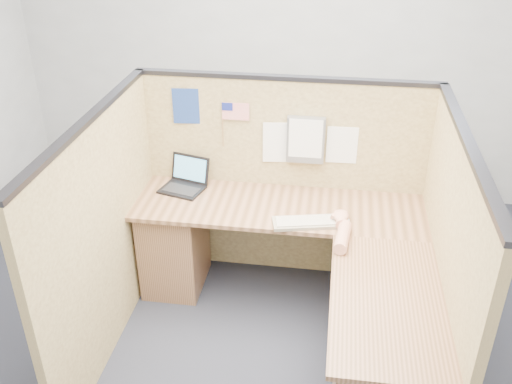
% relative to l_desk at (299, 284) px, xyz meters
% --- Properties ---
extents(floor, '(5.00, 5.00, 0.00)m').
position_rel_l_desk_xyz_m(floor, '(-0.18, -0.29, -0.39)').
color(floor, '#1F222C').
rests_on(floor, ground).
extents(wall_back, '(5.00, 0.00, 5.00)m').
position_rel_l_desk_xyz_m(wall_back, '(-0.18, 1.96, 1.01)').
color(wall_back, '#9EA1A3').
rests_on(wall_back, floor).
extents(cubicle_partitions, '(2.06, 1.83, 1.53)m').
position_rel_l_desk_xyz_m(cubicle_partitions, '(-0.18, 0.14, 0.38)').
color(cubicle_partitions, olive).
rests_on(cubicle_partitions, floor).
extents(l_desk, '(1.95, 1.75, 0.73)m').
position_rel_l_desk_xyz_m(l_desk, '(0.00, 0.00, 0.00)').
color(l_desk, brown).
rests_on(l_desk, floor).
extents(laptop, '(0.33, 0.34, 0.21)m').
position_rel_l_desk_xyz_m(laptop, '(-0.88, 0.56, 0.39)').
color(laptop, black).
rests_on(laptop, l_desk).
extents(keyboard, '(0.47, 0.25, 0.03)m').
position_rel_l_desk_xyz_m(keyboard, '(0.03, 0.19, 0.35)').
color(keyboard, gray).
rests_on(keyboard, l_desk).
extents(mouse, '(0.13, 0.10, 0.05)m').
position_rel_l_desk_xyz_m(mouse, '(0.23, 0.24, 0.36)').
color(mouse, '#BBBBBF').
rests_on(mouse, l_desk).
extents(hand_forearm, '(0.12, 0.43, 0.09)m').
position_rel_l_desk_xyz_m(hand_forearm, '(0.24, 0.08, 0.38)').
color(hand_forearm, tan).
rests_on(hand_forearm, l_desk).
extents(blue_poster, '(0.19, 0.02, 0.25)m').
position_rel_l_desk_xyz_m(blue_poster, '(-0.87, 0.68, 0.90)').
color(blue_poster, navy).
rests_on(blue_poster, cubicle_partitions).
extents(american_flag, '(0.19, 0.01, 0.33)m').
position_rel_l_desk_xyz_m(american_flag, '(-0.54, 0.67, 0.87)').
color(american_flag, olive).
rests_on(american_flag, cubicle_partitions).
extents(file_holder, '(0.26, 0.05, 0.33)m').
position_rel_l_desk_xyz_m(file_holder, '(-0.04, 0.66, 0.71)').
color(file_holder, slate).
rests_on(file_holder, cubicle_partitions).
extents(paper_left, '(0.23, 0.03, 0.29)m').
position_rel_l_desk_xyz_m(paper_left, '(-0.22, 0.68, 0.67)').
color(paper_left, white).
rests_on(paper_left, cubicle_partitions).
extents(paper_right, '(0.21, 0.01, 0.27)m').
position_rel_l_desk_xyz_m(paper_right, '(0.21, 0.68, 0.68)').
color(paper_right, white).
rests_on(paper_right, cubicle_partitions).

